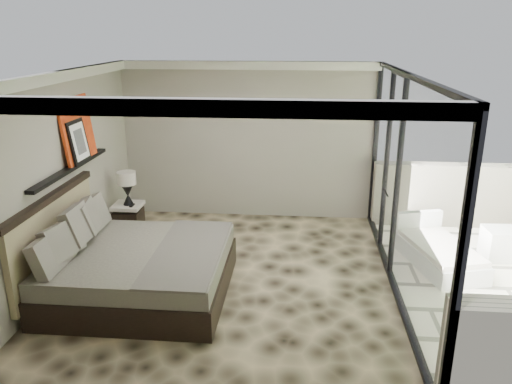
# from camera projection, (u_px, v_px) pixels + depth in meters

# --- Properties ---
(floor) EXTENTS (5.00, 5.00, 0.00)m
(floor) POSITION_uv_depth(u_px,v_px,m) (230.00, 277.00, 7.00)
(floor) COLOR black
(floor) RESTS_ON ground
(ceiling) EXTENTS (4.50, 5.00, 0.02)m
(ceiling) POSITION_uv_depth(u_px,v_px,m) (226.00, 73.00, 6.14)
(ceiling) COLOR silver
(ceiling) RESTS_ON back_wall
(back_wall) EXTENTS (4.50, 0.02, 2.80)m
(back_wall) POSITION_uv_depth(u_px,v_px,m) (248.00, 142.00, 8.93)
(back_wall) COLOR gray
(back_wall) RESTS_ON floor
(left_wall) EXTENTS (0.02, 5.00, 2.80)m
(left_wall) POSITION_uv_depth(u_px,v_px,m) (64.00, 177.00, 6.76)
(left_wall) COLOR gray
(left_wall) RESTS_ON floor
(glass_wall) EXTENTS (0.08, 5.00, 2.80)m
(glass_wall) POSITION_uv_depth(u_px,v_px,m) (402.00, 186.00, 6.38)
(glass_wall) COLOR white
(glass_wall) RESTS_ON floor
(terrace_slab) EXTENTS (3.00, 5.00, 0.12)m
(terrace_slab) POSITION_uv_depth(u_px,v_px,m) (506.00, 293.00, 6.70)
(terrace_slab) COLOR beige
(terrace_slab) RESTS_ON ground
(picture_ledge) EXTENTS (0.12, 2.20, 0.05)m
(picture_ledge) POSITION_uv_depth(u_px,v_px,m) (71.00, 168.00, 6.82)
(picture_ledge) COLOR black
(picture_ledge) RESTS_ON left_wall
(bed) EXTENTS (2.27, 2.19, 1.26)m
(bed) POSITION_uv_depth(u_px,v_px,m) (133.00, 267.00, 6.49)
(bed) COLOR black
(bed) RESTS_ON floor
(nightstand) EXTENTS (0.57, 0.57, 0.47)m
(nightstand) POSITION_uv_depth(u_px,v_px,m) (129.00, 220.00, 8.46)
(nightstand) COLOR black
(nightstand) RESTS_ON floor
(table_lamp) EXTENTS (0.31, 0.31, 0.57)m
(table_lamp) POSITION_uv_depth(u_px,v_px,m) (127.00, 184.00, 8.24)
(table_lamp) COLOR black
(table_lamp) RESTS_ON nightstand
(abstract_canvas) EXTENTS (0.13, 0.90, 0.90)m
(abstract_canvas) POSITION_uv_depth(u_px,v_px,m) (77.00, 129.00, 7.01)
(abstract_canvas) COLOR #B3360F
(abstract_canvas) RESTS_ON picture_ledge
(framed_print) EXTENTS (0.11, 0.50, 0.60)m
(framed_print) POSITION_uv_depth(u_px,v_px,m) (78.00, 141.00, 6.93)
(framed_print) COLOR black
(framed_print) RESTS_ON picture_ledge
(ottoman) EXTENTS (0.48, 0.48, 0.46)m
(ottoman) POSITION_uv_depth(u_px,v_px,m) (500.00, 244.00, 7.52)
(ottoman) COLOR silver
(ottoman) RESTS_ON terrace_slab
(lounger) EXTENTS (1.11, 1.64, 0.59)m
(lounger) POSITION_uv_depth(u_px,v_px,m) (438.00, 252.00, 7.34)
(lounger) COLOR silver
(lounger) RESTS_ON terrace_slab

